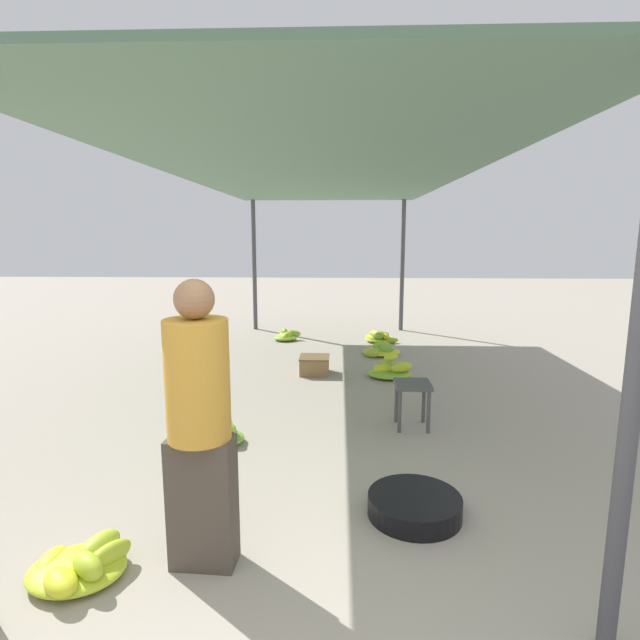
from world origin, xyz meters
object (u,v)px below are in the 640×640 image
(banana_pile_left_0, at_px, (80,565))
(crate_near, at_px, (314,365))
(basin_black, at_px, (414,506))
(banana_pile_right_0, at_px, (390,370))
(banana_pile_right_2, at_px, (379,337))
(banana_pile_right_1, at_px, (381,351))
(stool, at_px, (412,392))
(vendor_foreground, at_px, (199,422))
(banana_pile_left_1, at_px, (286,336))
(banana_pile_left_2, at_px, (218,435))

(banana_pile_left_0, bearing_deg, crate_near, 75.33)
(basin_black, height_order, banana_pile_right_0, banana_pile_right_0)
(crate_near, bearing_deg, basin_black, -76.28)
(banana_pile_right_2, bearing_deg, banana_pile_left_0, -108.96)
(banana_pile_right_0, xyz_separation_m, crate_near, (-1.01, 0.13, 0.03))
(banana_pile_right_0, xyz_separation_m, banana_pile_right_1, (-0.03, 1.22, -0.02))
(basin_black, bearing_deg, stool, 82.63)
(stool, height_order, banana_pile_right_1, stool)
(vendor_foreground, relative_size, stool, 3.60)
(vendor_foreground, xyz_separation_m, banana_pile_right_2, (1.46, 5.99, -0.75))
(stool, height_order, basin_black, stool)
(banana_pile_left_1, height_order, crate_near, crate_near)
(basin_black, distance_m, crate_near, 3.54)
(crate_near, bearing_deg, banana_pile_right_2, 62.92)
(banana_pile_left_1, xyz_separation_m, banana_pile_right_2, (1.64, -0.12, 0.02))
(basin_black, relative_size, banana_pile_left_1, 1.28)
(banana_pile_left_2, height_order, crate_near, crate_near)
(banana_pile_left_0, height_order, banana_pile_left_2, banana_pile_left_2)
(vendor_foreground, relative_size, basin_black, 2.61)
(banana_pile_right_1, height_order, banana_pile_right_2, banana_pile_right_2)
(stool, bearing_deg, basin_black, -97.37)
(banana_pile_right_2, bearing_deg, basin_black, -92.00)
(banana_pile_left_1, bearing_deg, stool, -67.63)
(banana_pile_right_1, bearing_deg, stool, -88.84)
(stool, relative_size, banana_pile_left_0, 0.81)
(stool, distance_m, banana_pile_left_0, 3.11)
(banana_pile_right_0, bearing_deg, crate_near, 172.56)
(banana_pile_right_2, xyz_separation_m, crate_near, (-1.03, -2.02, 0.02))
(basin_black, xyz_separation_m, banana_pile_left_0, (-1.92, -0.69, 0.00))
(vendor_foreground, height_order, banana_pile_left_0, vendor_foreground)
(banana_pile_right_1, relative_size, banana_pile_right_2, 1.00)
(banana_pile_left_1, height_order, banana_pile_right_1, banana_pile_left_1)
(banana_pile_right_0, distance_m, banana_pile_right_2, 2.15)
(stool, bearing_deg, banana_pile_left_1, 112.37)
(banana_pile_left_1, bearing_deg, basin_black, -75.42)
(stool, bearing_deg, banana_pile_right_2, 90.18)
(banana_pile_left_1, distance_m, crate_near, 2.22)
(vendor_foreground, height_order, banana_pile_right_2, vendor_foreground)
(stool, height_order, banana_pile_left_1, stool)
(crate_near, bearing_deg, banana_pile_right_0, -7.44)
(banana_pile_right_1, distance_m, banana_pile_right_2, 0.93)
(banana_pile_right_2, bearing_deg, banana_pile_left_1, 175.79)
(banana_pile_right_2, relative_size, crate_near, 1.49)
(vendor_foreground, distance_m, banana_pile_right_0, 4.18)
(banana_pile_left_2, bearing_deg, crate_near, 72.09)
(banana_pile_right_1, bearing_deg, banana_pile_right_0, -88.57)
(basin_black, distance_m, banana_pile_left_0, 2.04)
(banana_pile_left_0, xyz_separation_m, banana_pile_right_0, (2.09, 4.00, 0.02))
(banana_pile_left_2, distance_m, crate_near, 2.45)
(stool, bearing_deg, crate_near, 119.02)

